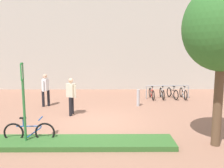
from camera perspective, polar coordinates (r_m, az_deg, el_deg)
ground_plane at (r=10.39m, az=-3.47°, el=-8.80°), size 60.00×60.00×0.00m
building_facade at (r=18.50m, az=-2.19°, el=14.51°), size 28.00×1.20×10.00m
planter_strip at (r=8.14m, az=-10.97°, el=-13.37°), size 7.00×1.10×0.16m
tree_sidewalk at (r=8.13m, az=24.62°, el=11.80°), size 2.41×2.41×5.02m
parking_sign_post at (r=8.02m, az=-20.13°, el=-1.88°), size 0.08×0.36×2.65m
bike_at_sign at (r=8.57m, az=-18.84°, el=-10.64°), size 1.68×0.42×0.86m
bike_rack_cluster at (r=15.17m, az=12.87°, el=-2.07°), size 2.66×1.64×0.83m
bollard_steel at (r=12.97m, az=6.16°, el=-3.24°), size 0.16×0.16×0.90m
person_shirt_white at (r=13.23m, az=-15.37°, el=-0.92°), size 0.38×0.60×1.72m
person_casual_tan at (r=11.29m, az=-9.59°, el=-2.33°), size 0.52×0.50×1.72m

